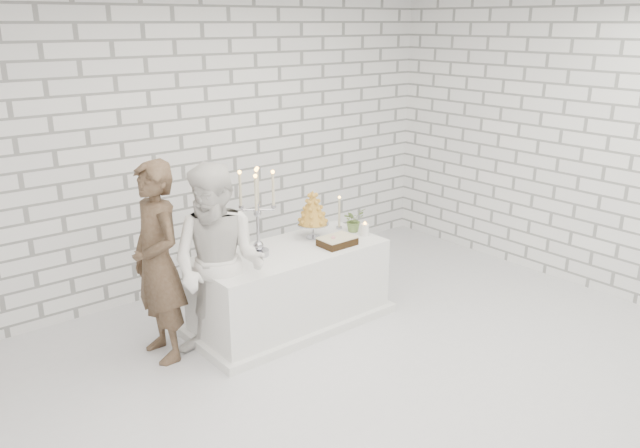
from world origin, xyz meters
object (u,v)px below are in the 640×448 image
(cake_table, at_px, (291,287))
(croquembouche, at_px, (313,214))
(candelabra, at_px, (257,213))
(bride, at_px, (219,266))
(groom, at_px, (158,263))

(cake_table, height_order, croquembouche, croquembouche)
(candelabra, bearing_deg, bride, -158.36)
(croquembouche, bearing_deg, candelabra, -174.68)
(cake_table, distance_m, bride, 0.97)
(groom, xyz_separation_m, bride, (0.36, -0.37, -0.01))
(bride, bearing_deg, candelabra, 75.73)
(groom, relative_size, croquembouche, 3.58)
(bride, bearing_deg, groom, -171.01)
(groom, bearing_deg, candelabra, 80.08)
(candelabra, bearing_deg, croquembouche, 5.32)
(cake_table, xyz_separation_m, bride, (-0.83, -0.15, 0.47))
(croquembouche, bearing_deg, bride, -167.21)
(cake_table, bearing_deg, groom, 169.92)
(cake_table, bearing_deg, croquembouche, 18.09)
(cake_table, height_order, candelabra, candelabra)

